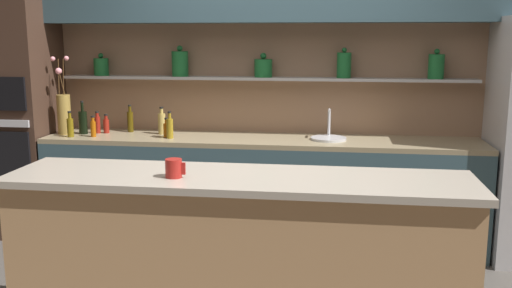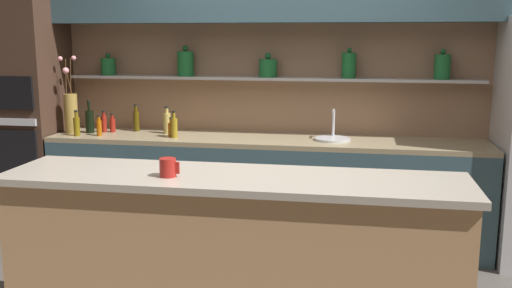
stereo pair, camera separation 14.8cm
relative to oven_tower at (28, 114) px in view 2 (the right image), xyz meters
The scene contains 16 objects.
back_wall_unit 2.36m from the oven_tower, ahead, with size 5.20×0.44×2.60m.
back_counter_unit 2.27m from the oven_tower, ahead, with size 3.70×0.62×0.92m.
island_counter 2.92m from the oven_tower, 36.98° to the right, with size 2.57×0.61×1.02m.
oven_tower is the anchor object (origin of this frame).
flower_vase 0.45m from the oven_tower, ahead, with size 0.14×0.14×0.68m.
sink_fixture 2.76m from the oven_tower, ahead, with size 0.30×0.30×0.25m.
bottle_sauce_0 0.77m from the oven_tower, ahead, with size 0.05×0.05×0.18m.
bottle_spirit_1 1.30m from the oven_tower, ahead, with size 0.07×0.07×0.24m.
bottle_sauce_2 0.80m from the oven_tower, ahead, with size 0.05×0.05×0.17m.
bottle_oil_3 1.43m from the oven_tower, ahead, with size 0.06×0.06×0.23m.
bottle_sauce_4 1.39m from the oven_tower, ahead, with size 0.06×0.06×0.17m.
bottle_oil_5 0.99m from the oven_tower, ahead, with size 0.05×0.05×0.25m.
bottle_sauce_6 0.72m from the oven_tower, ahead, with size 0.05×0.05×0.20m.
bottle_oil_7 0.59m from the oven_tower, 16.79° to the right, with size 0.05×0.05×0.22m.
bottle_wine_8 0.61m from the oven_tower, ahead, with size 0.07×0.07×0.29m.
coffee_mug 2.67m from the oven_tower, 42.90° to the right, with size 0.11×0.09×0.10m.
Camera 2 is at (0.66, -3.45, 1.77)m, focal length 40.00 mm.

